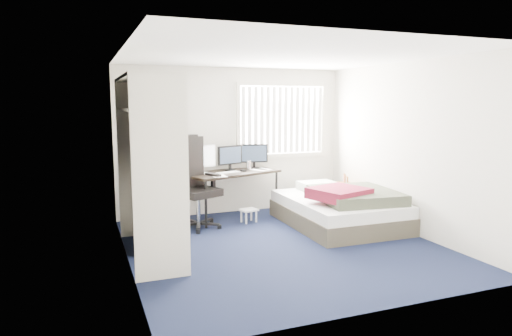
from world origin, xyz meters
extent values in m
plane|color=black|center=(0.00, 0.00, 0.00)|extent=(4.20, 4.20, 0.00)
plane|color=silver|center=(0.00, 2.10, 1.25)|extent=(4.00, 0.00, 4.00)
plane|color=silver|center=(0.00, -2.10, 1.25)|extent=(4.00, 0.00, 4.00)
plane|color=silver|center=(-2.00, 0.00, 1.25)|extent=(0.00, 4.20, 4.20)
plane|color=silver|center=(2.00, 0.00, 1.25)|extent=(0.00, 4.20, 4.20)
plane|color=white|center=(0.00, 0.00, 2.50)|extent=(4.20, 4.20, 0.00)
cube|color=white|center=(0.90, 2.08, 1.60)|extent=(1.60, 0.02, 1.20)
cube|color=beige|center=(0.90, 2.05, 2.23)|extent=(1.72, 0.06, 0.06)
cube|color=beige|center=(0.90, 2.05, 0.97)|extent=(1.72, 0.06, 0.06)
cube|color=white|center=(0.90, 2.02, 1.60)|extent=(1.60, 0.04, 1.16)
cube|color=beige|center=(-1.70, -0.60, 1.10)|extent=(0.60, 0.04, 2.20)
cube|color=beige|center=(-1.70, 1.20, 1.10)|extent=(0.60, 0.04, 2.20)
cube|color=beige|center=(-1.70, 0.30, 2.20)|extent=(0.60, 1.80, 0.04)
cube|color=beige|center=(-1.70, 0.30, 1.82)|extent=(0.56, 1.74, 0.03)
cylinder|color=silver|center=(-1.70, 0.30, 1.70)|extent=(0.03, 1.72, 0.03)
cube|color=#26262B|center=(-1.70, 0.20, 1.25)|extent=(0.38, 1.10, 0.90)
cube|color=beige|center=(-1.38, 0.75, 1.10)|extent=(0.03, 0.90, 2.20)
cube|color=white|center=(-1.70, -0.15, 1.96)|extent=(0.38, 0.30, 0.24)
cube|color=gray|center=(-1.70, 0.35, 1.95)|extent=(0.34, 0.28, 0.22)
cube|color=black|center=(-0.15, 1.73, 0.75)|extent=(1.72, 1.19, 0.04)
cylinder|color=black|center=(-0.74, 1.21, 0.37)|extent=(0.04, 0.04, 0.73)
cylinder|color=black|center=(-0.93, 1.79, 0.37)|extent=(0.04, 0.04, 0.73)
cylinder|color=black|center=(0.63, 1.67, 0.37)|extent=(0.04, 0.04, 0.73)
cylinder|color=black|center=(0.44, 2.25, 0.37)|extent=(0.04, 0.04, 0.73)
cube|color=white|center=(-0.66, 1.69, 1.05)|extent=(0.48, 0.19, 0.36)
cube|color=white|center=(-0.66, 1.69, 1.05)|extent=(0.43, 0.15, 0.31)
cube|color=black|center=(-0.14, 1.87, 1.03)|extent=(0.46, 0.18, 0.32)
cube|color=#1E2838|center=(-0.14, 1.87, 1.03)|extent=(0.41, 0.14, 0.27)
cube|color=black|center=(0.34, 1.98, 1.03)|extent=(0.46, 0.18, 0.32)
cube|color=#1E2838|center=(0.34, 1.98, 1.03)|extent=(0.41, 0.14, 0.27)
cube|color=white|center=(-0.27, 1.58, 0.78)|extent=(0.42, 0.26, 0.02)
cube|color=black|center=(0.03, 1.68, 0.79)|extent=(0.09, 0.11, 0.02)
cylinder|color=silver|center=(0.16, 1.78, 0.85)|extent=(0.08, 0.08, 0.16)
cube|color=white|center=(-0.15, 1.73, 0.77)|extent=(0.37, 0.36, 0.00)
cube|color=black|center=(-0.84, 1.28, 0.07)|extent=(0.88, 0.88, 0.13)
cylinder|color=silver|center=(-0.84, 1.28, 0.30)|extent=(0.07, 0.07, 0.44)
cube|color=black|center=(-0.84, 1.28, 0.55)|extent=(0.73, 0.73, 0.11)
cube|color=black|center=(-0.94, 1.51, 1.00)|extent=(0.55, 0.32, 0.78)
cube|color=black|center=(-0.94, 1.51, 1.33)|extent=(0.36, 0.26, 0.18)
cube|color=black|center=(-1.12, 1.16, 0.79)|extent=(0.20, 0.32, 0.04)
cube|color=black|center=(-0.57, 1.40, 0.79)|extent=(0.20, 0.32, 0.04)
cube|color=white|center=(-0.01, 1.31, 0.20)|extent=(0.31, 0.27, 0.03)
cylinder|color=white|center=(-0.09, 1.21, 0.10)|extent=(0.03, 0.03, 0.19)
cylinder|color=white|center=(-0.12, 1.35, 0.10)|extent=(0.03, 0.03, 0.19)
cylinder|color=white|center=(0.10, 1.26, 0.10)|extent=(0.03, 0.03, 0.19)
cylinder|color=white|center=(0.07, 1.40, 0.10)|extent=(0.03, 0.03, 0.19)
cube|color=brown|center=(1.75, 1.26, 0.48)|extent=(0.62, 0.81, 0.04)
cube|color=brown|center=(1.49, 1.02, 0.23)|extent=(0.05, 0.05, 0.46)
cube|color=brown|center=(1.75, 1.61, 0.23)|extent=(0.05, 0.05, 0.46)
cube|color=brown|center=(1.75, 0.91, 0.23)|extent=(0.05, 0.05, 0.46)
cube|color=brown|center=(2.01, 1.50, 0.23)|extent=(0.05, 0.05, 0.46)
cube|color=brown|center=(1.68, 1.11, 0.59)|extent=(0.07, 0.14, 0.18)
cube|color=brown|center=(1.79, 1.36, 0.59)|extent=(0.07, 0.14, 0.18)
cube|color=#423C2F|center=(1.25, 0.66, 0.13)|extent=(1.53, 2.02, 0.26)
cube|color=white|center=(1.25, 0.66, 0.34)|extent=(1.49, 1.98, 0.18)
cube|color=beige|center=(1.26, 1.38, 0.50)|extent=(0.60, 0.41, 0.14)
cube|color=#383E2F|center=(1.40, 0.41, 0.50)|extent=(1.26, 1.37, 0.18)
cube|color=maroon|center=(1.05, 0.31, 0.58)|extent=(0.93, 0.89, 0.16)
cube|color=#A67B53|center=(-1.65, 0.34, 0.16)|extent=(0.46, 0.36, 0.32)
camera|label=1|loc=(-2.47, -5.40, 1.90)|focal=32.00mm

